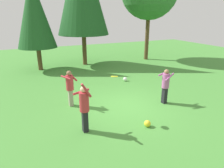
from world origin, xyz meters
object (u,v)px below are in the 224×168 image
Objects in this scene: person_bystander at (70,85)px; tree_left at (34,13)px; frisbee at (114,76)px; person_thrower at (84,105)px; ball_yellow at (147,124)px; person_catcher at (165,83)px; ball_white at (125,79)px.

tree_left is at bearing 154.66° from person_bystander.
frisbee is at bearing -0.00° from person_bystander.
person_thrower reaches higher than ball_yellow.
person_thrower is 1.15× the size of person_bystander.
person_thrower is 10.30m from tree_left.
person_bystander is at bearing -31.78° from person_catcher.
ball_yellow is at bearing -75.16° from tree_left.
person_catcher is 4.56× the size of frisbee.
person_bystander is (-4.15, 1.57, 0.01)m from person_catcher.
ball_white is 1.01× the size of ball_yellow.
ball_white is (4.10, 4.60, -0.93)m from person_thrower.
person_bystander reaches higher than person_catcher.
person_thrower is 0.29× the size of tree_left.
person_bystander is 4.69m from ball_white.
ball_white is 0.04× the size of tree_left.
person_bystander is (0.05, 2.39, -0.05)m from person_thrower.
frisbee is at bearing -122.91° from ball_white.
person_catcher is at bearing 39.44° from person_bystander.
ball_white is 8.05m from tree_left.
person_bystander is at bearing -151.36° from ball_white.
ball_white is at bearing -99.42° from person_catcher.
ball_yellow is (2.25, -0.67, -0.93)m from person_thrower.
ball_yellow is 0.04× the size of tree_left.
person_thrower reaches higher than person_catcher.
person_bystander is 4.59× the size of frisbee.
frisbee is at bearing -79.27° from tree_left.
tree_left is at bearing 100.73° from frisbee.
tree_left reaches higher than ball_yellow.
person_bystander is 6.56× the size of ball_white.
ball_white is (-0.11, 3.78, -0.87)m from person_catcher.
frisbee is at bearing 0.00° from person_thrower.
tree_left reaches higher than person_catcher.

